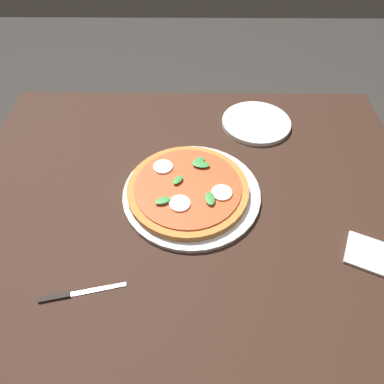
# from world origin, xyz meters

# --- Properties ---
(ground_plane) EXTENTS (6.00, 6.00, 0.00)m
(ground_plane) POSITION_xyz_m (0.00, 0.00, 0.00)
(ground_plane) COLOR #2D2B28
(dining_table) EXTENTS (1.22, 0.98, 0.73)m
(dining_table) POSITION_xyz_m (0.00, 0.00, 0.63)
(dining_table) COLOR black
(dining_table) RESTS_ON ground_plane
(serving_tray) EXTENTS (0.36, 0.36, 0.01)m
(serving_tray) POSITION_xyz_m (0.00, 0.01, 0.74)
(serving_tray) COLOR silver
(serving_tray) RESTS_ON dining_table
(pizza) EXTENTS (0.31, 0.31, 0.03)m
(pizza) POSITION_xyz_m (-0.01, 0.01, 0.76)
(pizza) COLOR #B27033
(pizza) RESTS_ON serving_tray
(plate_white) EXTENTS (0.22, 0.22, 0.01)m
(plate_white) POSITION_xyz_m (0.20, 0.31, 0.74)
(plate_white) COLOR white
(plate_white) RESTS_ON dining_table
(napkin) EXTENTS (0.16, 0.14, 0.01)m
(napkin) POSITION_xyz_m (0.42, -0.17, 0.74)
(napkin) COLOR white
(napkin) RESTS_ON dining_table
(knife) EXTENTS (0.18, 0.05, 0.01)m
(knife) POSITION_xyz_m (-0.25, -0.27, 0.73)
(knife) COLOR black
(knife) RESTS_ON dining_table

